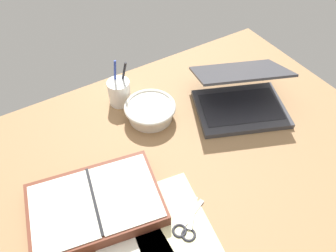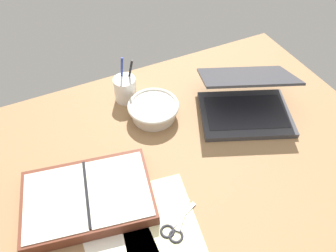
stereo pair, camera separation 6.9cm
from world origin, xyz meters
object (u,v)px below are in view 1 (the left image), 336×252
at_px(bowl, 150,111).
at_px(planner, 96,205).
at_px(pen_cup, 119,92).
at_px(scissors, 186,228).
at_px(laptop, 240,96).

height_order(bowl, planner, bowl).
bearing_deg(planner, pen_cup, 66.77).
relative_size(pen_cup, scissors, 1.35).
height_order(laptop, scissors, laptop).
distance_m(bowl, scissors, 0.42).
height_order(pen_cup, planner, pen_cup).
distance_m(laptop, bowl, 0.31).
height_order(bowl, pen_cup, pen_cup).
xyz_separation_m(bowl, pen_cup, (-0.05, 0.12, 0.01)).
distance_m(bowl, planner, 0.37).
bearing_deg(scissors, pen_cup, 48.63).
relative_size(laptop, pen_cup, 2.33).
bearing_deg(laptop, bowl, -178.62).
xyz_separation_m(pen_cup, scissors, (-0.06, -0.53, -0.04)).
distance_m(planner, scissors, 0.25).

